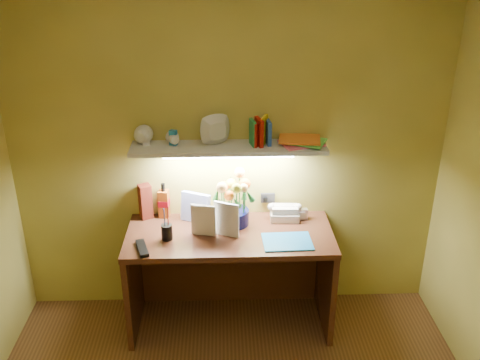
% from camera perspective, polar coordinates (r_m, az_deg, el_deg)
% --- Properties ---
extents(desk, '(1.40, 0.60, 0.75)m').
position_cam_1_polar(desk, '(3.83, -1.06, -10.56)').
color(desk, '#391A0F').
rests_on(desk, ground).
extents(flower_bouquet, '(0.25, 0.25, 0.37)m').
position_cam_1_polar(flower_bouquet, '(3.66, -0.68, -2.12)').
color(flower_bouquet, '#080B32').
rests_on(flower_bouquet, desk).
extents(telephone, '(0.21, 0.16, 0.12)m').
position_cam_1_polar(telephone, '(3.79, 4.78, -3.35)').
color(telephone, beige).
rests_on(telephone, desk).
extents(desk_clock, '(0.08, 0.04, 0.08)m').
position_cam_1_polar(desk_clock, '(3.81, 6.60, -3.63)').
color(desk_clock, silver).
rests_on(desk_clock, desk).
extents(whisky_bottle, '(0.08, 0.08, 0.26)m').
position_cam_1_polar(whisky_bottle, '(3.82, -8.13, -2.16)').
color(whisky_bottle, '#AB4A13').
rests_on(whisky_bottle, desk).
extents(whisky_box, '(0.11, 0.11, 0.25)m').
position_cam_1_polar(whisky_box, '(3.83, -10.05, -2.26)').
color(whisky_box, maroon).
rests_on(whisky_box, desk).
extents(pen_cup, '(0.09, 0.09, 0.18)m').
position_cam_1_polar(pen_cup, '(3.55, -7.83, -5.00)').
color(pen_cup, black).
rests_on(pen_cup, desk).
extents(art_card, '(0.21, 0.13, 0.21)m').
position_cam_1_polar(art_card, '(3.75, -4.77, -2.94)').
color(art_card, white).
rests_on(art_card, desk).
extents(tv_remote, '(0.11, 0.21, 0.02)m').
position_cam_1_polar(tv_remote, '(3.50, -10.40, -7.16)').
color(tv_remote, black).
rests_on(tv_remote, desk).
extents(blue_folder, '(0.33, 0.25, 0.01)m').
position_cam_1_polar(blue_folder, '(3.54, 5.06, -6.56)').
color(blue_folder, '#1A74B6').
rests_on(blue_folder, desk).
extents(desk_book_a, '(0.17, 0.07, 0.22)m').
position_cam_1_polar(desk_book_a, '(3.58, -5.25, -4.17)').
color(desk_book_a, silver).
rests_on(desk_book_a, desk).
extents(desk_book_b, '(0.17, 0.09, 0.24)m').
position_cam_1_polar(desk_book_b, '(3.58, -2.78, -3.97)').
color(desk_book_b, silver).
rests_on(desk_book_b, desk).
extents(wall_shelf, '(1.32, 0.31, 0.22)m').
position_cam_1_polar(wall_shelf, '(3.54, -1.32, 3.91)').
color(wall_shelf, silver).
rests_on(wall_shelf, ground).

